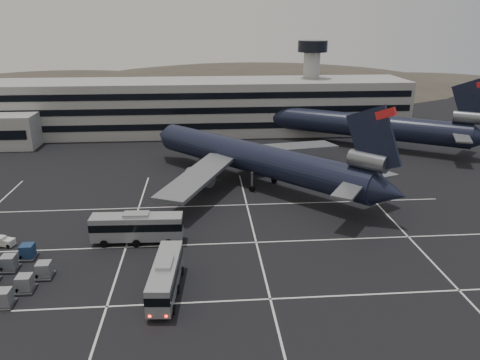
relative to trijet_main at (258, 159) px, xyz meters
name	(u,v)px	position (x,y,z in m)	size (l,w,h in m)	color
ground	(168,260)	(-14.86, -27.43, -5.25)	(260.00, 260.00, 0.00)	black
lane_markings	(176,257)	(-13.91, -26.70, -5.24)	(90.00, 55.62, 0.01)	silver
terminal	(173,108)	(-17.80, 43.72, 1.68)	(125.00, 26.00, 24.00)	gray
hills	(229,109)	(3.14, 142.57, -17.32)	(352.00, 180.00, 44.00)	#38332B
trijet_main	(258,159)	(0.00, 0.00, 0.00)	(43.42, 45.81, 18.08)	black
trijet_far	(367,125)	(29.37, 25.36, 0.18)	(51.31, 37.08, 18.08)	black
bus_near	(166,276)	(-14.53, -35.20, -3.00)	(3.65, 11.80, 4.10)	#A2A4AA
bus_far	(137,226)	(-19.35, -22.04, -2.81)	(12.71, 3.61, 4.45)	#A2A4AA
tug_b	(6,242)	(-37.28, -21.69, -4.59)	(2.64, 2.12, 1.49)	silver
uld_cluster	(10,275)	(-33.15, -31.46, -4.29)	(10.16, 13.81, 1.96)	#2D2D30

